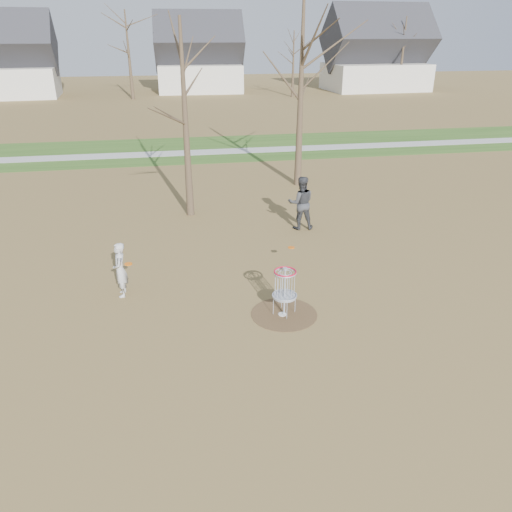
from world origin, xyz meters
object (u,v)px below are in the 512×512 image
(disc_golf_basket, at_px, (285,284))
(player_throwing, at_px, (301,203))
(player_standing, at_px, (120,270))
(disc_grounded, at_px, (282,314))

(disc_golf_basket, bearing_deg, player_throwing, 71.33)
(player_standing, relative_size, player_throwing, 0.79)
(player_standing, height_order, disc_golf_basket, player_standing)
(disc_golf_basket, bearing_deg, player_standing, 156.59)
(player_standing, distance_m, disc_golf_basket, 4.74)
(player_standing, xyz_separation_m, disc_grounded, (4.30, -1.92, -0.79))
(disc_grounded, height_order, disc_golf_basket, disc_golf_basket)
(player_throwing, distance_m, disc_golf_basket, 6.50)
(player_standing, relative_size, disc_golf_basket, 1.20)
(player_throwing, relative_size, disc_grounded, 9.34)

